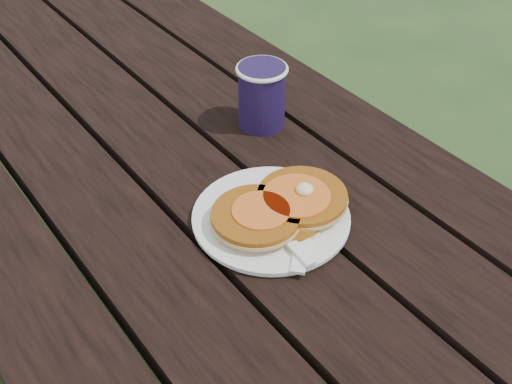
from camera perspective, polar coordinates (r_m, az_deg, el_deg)
picnic_table at (r=1.33m, az=-6.35°, el=-9.79°), size 1.36×1.80×0.75m
plate at (r=0.93m, az=1.35°, el=-2.33°), size 0.26×0.26×0.01m
pancake_stack at (r=0.92m, az=2.24°, el=-1.37°), size 0.21×0.14×0.04m
knife at (r=0.91m, az=4.40°, el=-3.11°), size 0.14×0.14×0.00m
fork at (r=0.88m, az=2.88°, el=-4.27°), size 0.04×0.16×0.01m
coffee_cup at (r=1.10m, az=0.52°, el=8.82°), size 0.09×0.09×0.11m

